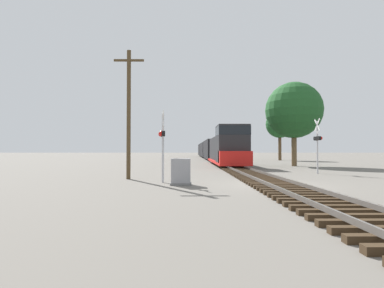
{
  "coord_description": "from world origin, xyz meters",
  "views": [
    {
      "loc": [
        -4.16,
        -14.83,
        1.72
      ],
      "look_at": [
        -3.96,
        8.22,
        2.2
      ],
      "focal_mm": 28.0,
      "sensor_mm": 36.0,
      "label": 1
    }
  ],
  "objects_px": {
    "crossing_signal_near": "(162,138)",
    "utility_pole": "(129,112)",
    "freight_train": "(210,150)",
    "tree_mid_background": "(280,124)",
    "crossing_signal_far": "(318,141)",
    "tree_far_right": "(294,110)",
    "relay_cabinet": "(181,172)"
  },
  "relations": [
    {
      "from": "crossing_signal_near",
      "to": "utility_pole",
      "type": "xyz_separation_m",
      "value": [
        -2.2,
        1.93,
        1.69
      ]
    },
    {
      "from": "freight_train",
      "to": "crossing_signal_near",
      "type": "xyz_separation_m",
      "value": [
        -5.6,
        -44.33,
        0.53
      ]
    },
    {
      "from": "utility_pole",
      "to": "tree_mid_background",
      "type": "bearing_deg",
      "value": 59.9
    },
    {
      "from": "crossing_signal_near",
      "to": "crossing_signal_far",
      "type": "bearing_deg",
      "value": 110.52
    },
    {
      "from": "crossing_signal_near",
      "to": "tree_mid_background",
      "type": "bearing_deg",
      "value": 145.98
    },
    {
      "from": "crossing_signal_near",
      "to": "tree_far_right",
      "type": "height_order",
      "value": "tree_far_right"
    },
    {
      "from": "utility_pole",
      "to": "tree_mid_background",
      "type": "relative_size",
      "value": 0.91
    },
    {
      "from": "crossing_signal_far",
      "to": "freight_train",
      "type": "bearing_deg",
      "value": 8.22
    },
    {
      "from": "crossing_signal_near",
      "to": "crossing_signal_far",
      "type": "distance_m",
      "value": 12.45
    },
    {
      "from": "tree_mid_background",
      "to": "crossing_signal_far",
      "type": "bearing_deg",
      "value": -101.66
    },
    {
      "from": "crossing_signal_far",
      "to": "utility_pole",
      "type": "bearing_deg",
      "value": 107.48
    },
    {
      "from": "crossing_signal_near",
      "to": "tree_far_right",
      "type": "bearing_deg",
      "value": 133.74
    },
    {
      "from": "crossing_signal_far",
      "to": "tree_far_right",
      "type": "relative_size",
      "value": 0.44
    },
    {
      "from": "tree_far_right",
      "to": "freight_train",
      "type": "bearing_deg",
      "value": 104.45
    },
    {
      "from": "relay_cabinet",
      "to": "tree_far_right",
      "type": "bearing_deg",
      "value": 56.06
    },
    {
      "from": "crossing_signal_near",
      "to": "relay_cabinet",
      "type": "distance_m",
      "value": 2.31
    },
    {
      "from": "freight_train",
      "to": "utility_pole",
      "type": "distance_m",
      "value": 43.17
    },
    {
      "from": "tree_mid_background",
      "to": "crossing_signal_near",
      "type": "bearing_deg",
      "value": -115.85
    },
    {
      "from": "freight_train",
      "to": "relay_cabinet",
      "type": "distance_m",
      "value": 45.74
    },
    {
      "from": "relay_cabinet",
      "to": "tree_mid_background",
      "type": "xyz_separation_m",
      "value": [
        15.85,
        35.99,
        5.49
      ]
    },
    {
      "from": "relay_cabinet",
      "to": "tree_mid_background",
      "type": "distance_m",
      "value": 39.71
    },
    {
      "from": "freight_train",
      "to": "relay_cabinet",
      "type": "bearing_deg",
      "value": -95.75
    },
    {
      "from": "tree_far_right",
      "to": "tree_mid_background",
      "type": "height_order",
      "value": "tree_far_right"
    },
    {
      "from": "crossing_signal_far",
      "to": "relay_cabinet",
      "type": "relative_size",
      "value": 3.11
    },
    {
      "from": "crossing_signal_far",
      "to": "tree_mid_background",
      "type": "xyz_separation_m",
      "value": [
        5.95,
        28.85,
        3.69
      ]
    },
    {
      "from": "tree_far_right",
      "to": "relay_cabinet",
      "type": "bearing_deg",
      "value": -123.94
    },
    {
      "from": "freight_train",
      "to": "tree_mid_background",
      "type": "relative_size",
      "value": 8.13
    },
    {
      "from": "relay_cabinet",
      "to": "crossing_signal_far",
      "type": "bearing_deg",
      "value": 35.83
    },
    {
      "from": "crossing_signal_far",
      "to": "tree_mid_background",
      "type": "height_order",
      "value": "tree_mid_background"
    },
    {
      "from": "tree_far_right",
      "to": "crossing_signal_far",
      "type": "bearing_deg",
      "value": -100.36
    },
    {
      "from": "crossing_signal_near",
      "to": "crossing_signal_far",
      "type": "height_order",
      "value": "crossing_signal_far"
    },
    {
      "from": "crossing_signal_near",
      "to": "tree_far_right",
      "type": "xyz_separation_m",
      "value": [
        12.82,
        16.35,
        3.71
      ]
    }
  ]
}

